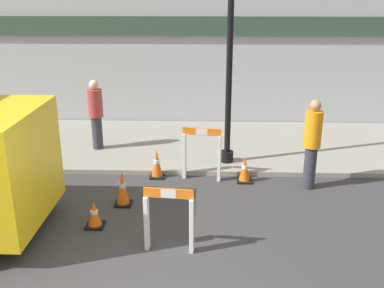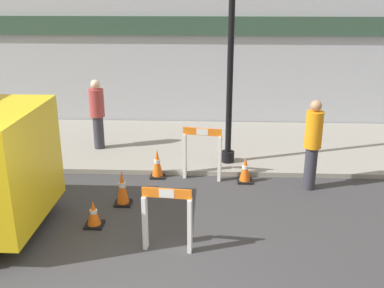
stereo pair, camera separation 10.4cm
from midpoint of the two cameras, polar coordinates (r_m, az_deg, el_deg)
The scene contains 11 objects.
sidewalk_slab at distance 11.32m, azimuth -2.03°, elevation 0.02°, with size 18.00×3.79×0.10m.
storefront_facade at distance 12.70m, azimuth -1.44°, elevation 14.60°, with size 18.00×0.22×5.50m.
streetlamp_post at distance 9.38m, azimuth 5.41°, elevation 16.70°, with size 0.44×0.44×5.07m.
barricade_0 at distance 6.75m, azimuth -2.73°, elevation -9.36°, with size 0.75×0.20×1.02m.
barricade_1 at distance 9.18m, azimuth 1.62°, elevation -1.06°, with size 0.80×0.26×1.11m.
traffic_cone_0 at distance 9.39m, azimuth -4.11°, elevation -2.54°, with size 0.30×0.30×0.62m.
traffic_cone_1 at distance 9.21m, azimuth 7.08°, elevation -3.26°, with size 0.30×0.30×0.56m.
traffic_cone_2 at distance 7.69m, azimuth -12.00°, elevation -8.71°, with size 0.30×0.30×0.46m.
traffic_cone_3 at distance 8.28m, azimuth -8.48°, elevation -5.55°, with size 0.30×0.30×0.68m.
person_worker at distance 8.92m, azimuth 15.41°, elevation 0.25°, with size 0.42×0.42×1.79m.
person_pedestrian at distance 10.84m, azimuth -11.67°, elevation 3.99°, with size 0.41×0.41×1.66m.
Camera 2 is at (0.96, -4.26, 3.75)m, focal length 42.00 mm.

